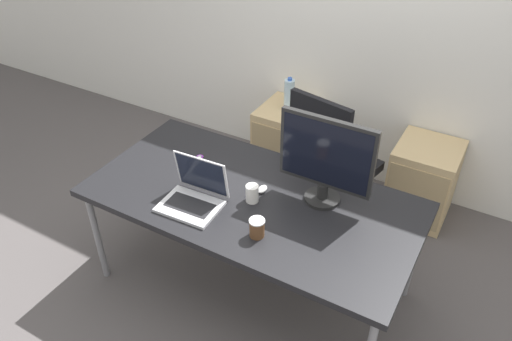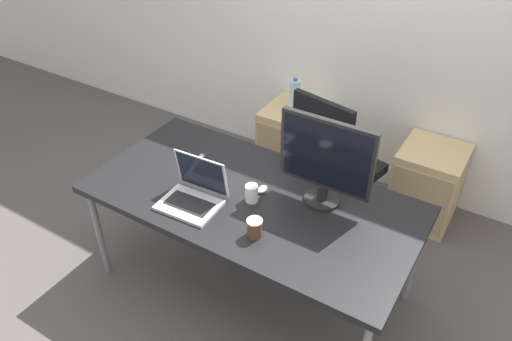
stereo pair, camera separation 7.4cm
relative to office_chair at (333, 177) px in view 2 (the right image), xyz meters
name	(u,v)px [view 2 (the right image)]	position (x,y,z in m)	size (l,w,h in m)	color
ground_plane	(252,284)	(-0.16, -0.81, -0.40)	(14.00, 14.00, 0.00)	#514C4C
wall_back	(365,16)	(-0.16, 0.67, 0.90)	(10.00, 0.05, 2.60)	silver
desk	(252,202)	(-0.16, -0.81, 0.28)	(1.85, 0.93, 0.72)	black
office_chair	(333,177)	(0.00, 0.00, 0.00)	(0.57, 0.60, 1.06)	#232326
cabinet_left	(292,141)	(-0.54, 0.41, -0.11)	(0.43, 0.45, 0.58)	tan
cabinet_right	(427,184)	(0.55, 0.41, -0.11)	(0.43, 0.45, 0.58)	tan
water_bottle	(295,95)	(-0.54, 0.42, 0.30)	(0.08, 0.08, 0.26)	silver
laptop_center	(193,194)	(-0.40, -1.02, 0.37)	(0.33, 0.29, 0.26)	silver
monitor	(326,161)	(0.19, -0.64, 0.59)	(0.52, 0.20, 0.51)	black
mouse	(262,189)	(-0.13, -0.74, 0.34)	(0.05, 0.07, 0.03)	silver
coffee_cup_white	(252,193)	(-0.14, -0.84, 0.37)	(0.07, 0.07, 0.10)	white
coffee_cup_brown	(255,228)	(0.02, -1.07, 0.37)	(0.08, 0.08, 0.10)	brown
scissors	(200,160)	(-0.62, -0.68, 0.32)	(0.08, 0.17, 0.01)	#B2B2B7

